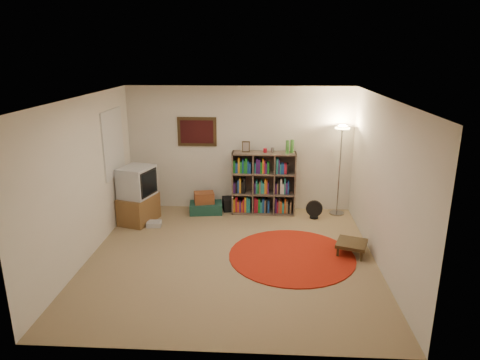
% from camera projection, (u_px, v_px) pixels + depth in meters
% --- Properties ---
extents(room, '(4.54, 4.54, 2.54)m').
position_uv_depth(room, '(228.00, 180.00, 6.48)').
color(room, '#88704F').
rests_on(room, ground).
extents(bookshelf, '(1.26, 0.38, 1.50)m').
position_uv_depth(bookshelf, '(263.00, 184.00, 8.49)').
color(bookshelf, brown).
rests_on(bookshelf, ground).
extents(floor_lamp, '(0.40, 0.40, 1.80)m').
position_uv_depth(floor_lamp, '(342.00, 141.00, 8.17)').
color(floor_lamp, '#9C9CA0').
rests_on(floor_lamp, ground).
extents(floor_fan, '(0.33, 0.20, 0.37)m').
position_uv_depth(floor_fan, '(314.00, 209.00, 8.31)').
color(floor_fan, black).
rests_on(floor_fan, ground).
extents(tv_stand, '(0.71, 0.86, 1.08)m').
position_uv_depth(tv_stand, '(138.00, 196.00, 8.06)').
color(tv_stand, brown).
rests_on(tv_stand, ground).
extents(dvd_box, '(0.29, 0.25, 0.09)m').
position_uv_depth(dvd_box, '(154.00, 224.00, 7.98)').
color(dvd_box, '#B8B8BD').
rests_on(dvd_box, ground).
extents(suitcase, '(0.69, 0.49, 0.21)m').
position_uv_depth(suitcase, '(206.00, 208.00, 8.63)').
color(suitcase, '#163D32').
rests_on(suitcase, ground).
extents(wicker_basket, '(0.44, 0.36, 0.22)m').
position_uv_depth(wicker_basket, '(204.00, 198.00, 8.57)').
color(wicker_basket, brown).
rests_on(wicker_basket, suitcase).
extents(duffel_bag, '(0.44, 0.39, 0.26)m').
position_uv_depth(duffel_bag, '(232.00, 204.00, 8.79)').
color(duffel_bag, black).
rests_on(duffel_bag, ground).
extents(paper_towel, '(0.12, 0.12, 0.26)m').
position_uv_depth(paper_towel, '(234.00, 203.00, 8.85)').
color(paper_towel, white).
rests_on(paper_towel, ground).
extents(red_rug, '(2.01, 2.01, 0.02)m').
position_uv_depth(red_rug, '(292.00, 256.00, 6.82)').
color(red_rug, maroon).
rests_on(red_rug, ground).
extents(side_table, '(0.58, 0.58, 0.21)m').
position_uv_depth(side_table, '(352.00, 244.00, 6.84)').
color(side_table, black).
rests_on(side_table, ground).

